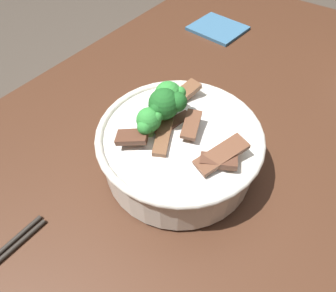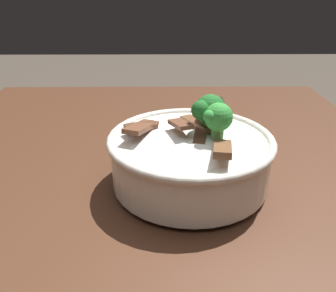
# 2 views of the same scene
# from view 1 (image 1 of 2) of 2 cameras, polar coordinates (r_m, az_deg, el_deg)

# --- Properties ---
(ground) EXTENTS (10.00, 10.00, 0.00)m
(ground) POSITION_cam_1_polar(r_m,az_deg,el_deg) (1.20, 6.49, -23.79)
(ground) COLOR #4C4238
(dining_table) EXTENTS (1.31, 0.92, 0.75)m
(dining_table) POSITION_cam_1_polar(r_m,az_deg,el_deg) (0.61, 11.83, -5.59)
(dining_table) COLOR #472819
(dining_table) RESTS_ON ground
(rice_bowl) EXTENTS (0.25, 0.25, 0.15)m
(rice_bowl) POSITION_cam_1_polar(r_m,az_deg,el_deg) (0.45, 2.11, 0.50)
(rice_bowl) COLOR silver
(rice_bowl) RESTS_ON dining_table
(folded_napkin) EXTENTS (0.13, 0.14, 0.01)m
(folded_napkin) POSITION_cam_1_polar(r_m,az_deg,el_deg) (0.86, 9.71, 21.75)
(folded_napkin) COLOR #386689
(folded_napkin) RESTS_ON dining_table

